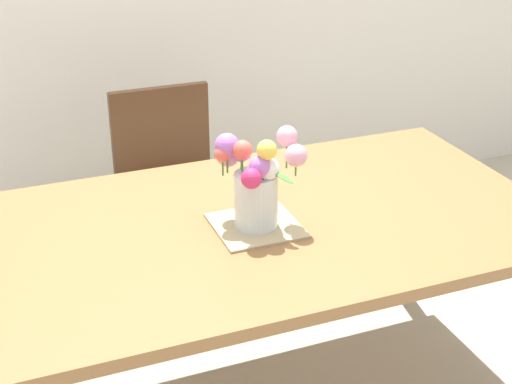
% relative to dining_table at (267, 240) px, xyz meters
% --- Properties ---
extents(dining_table, '(1.82, 1.04, 0.74)m').
position_rel_dining_table_xyz_m(dining_table, '(0.00, 0.00, 0.00)').
color(dining_table, olive).
rests_on(dining_table, ground_plane).
extents(chair_far, '(0.42, 0.42, 0.90)m').
position_rel_dining_table_xyz_m(chair_far, '(-0.09, 0.86, -0.15)').
color(chair_far, brown).
rests_on(chair_far, ground_plane).
extents(placemat, '(0.26, 0.26, 0.01)m').
position_rel_dining_table_xyz_m(placemat, '(-0.05, -0.04, 0.08)').
color(placemat, tan).
rests_on(placemat, dining_table).
extents(flower_vase, '(0.26, 0.25, 0.30)m').
position_rel_dining_table_xyz_m(flower_vase, '(-0.05, -0.03, 0.24)').
color(flower_vase, silver).
rests_on(flower_vase, placemat).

